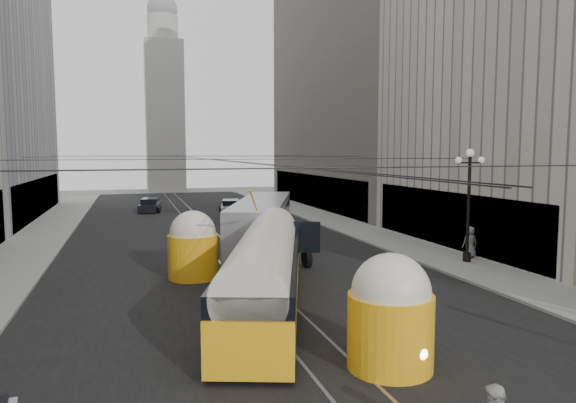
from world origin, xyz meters
TOP-DOWN VIEW (x-y plane):
  - road at (0.00, 32.50)m, footprint 20.00×85.00m
  - sidewalk_left at (-12.00, 36.00)m, footprint 4.00×72.00m
  - sidewalk_right at (12.00, 36.00)m, footprint 4.00×72.00m
  - rail_left at (-0.75, 32.50)m, footprint 0.12×85.00m
  - rail_right at (0.75, 32.50)m, footprint 0.12×85.00m
  - building_right_far at (20.00, 48.00)m, footprint 12.60×32.60m
  - distant_tower at (0.00, 80.00)m, footprint 6.00×6.00m
  - lamppost_right_mid at (12.60, 18.00)m, footprint 1.86×0.44m
  - catenary at (0.12, 31.49)m, footprint 25.00×72.00m
  - streetcar at (-0.50, 12.95)m, footprint 6.77×15.16m
  - city_bus at (2.23, 24.28)m, footprint 7.18×13.84m
  - sedan_white_far at (4.28, 45.74)m, footprint 2.75×4.82m
  - sedan_dark_far at (-3.64, 49.90)m, footprint 2.65×4.80m
  - pedestrian_sidewalk_right at (13.42, 18.83)m, footprint 0.95×0.63m

SIDE VIEW (x-z plane):
  - road at x=0.00m, z-range -0.01..0.01m
  - rail_left at x=-0.75m, z-range -0.02..0.02m
  - rail_right at x=0.75m, z-range -0.02..0.02m
  - sidewalk_left at x=-12.00m, z-range 0.00..0.15m
  - sidewalk_right at x=12.00m, z-range 0.00..0.15m
  - sedan_white_far at x=4.28m, z-range -0.07..1.37m
  - sedan_dark_far at x=-3.64m, z-range -0.07..1.37m
  - pedestrian_sidewalk_right at x=13.42m, z-range 0.15..2.01m
  - streetcar at x=-0.50m, z-range -0.04..3.44m
  - city_bus at x=2.23m, z-range 0.16..3.55m
  - lamppost_right_mid at x=12.60m, z-range 0.56..6.93m
  - catenary at x=0.12m, z-range 5.77..6.00m
  - distant_tower at x=0.00m, z-range -0.71..30.65m
  - building_right_far at x=20.00m, z-range 0.01..32.61m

